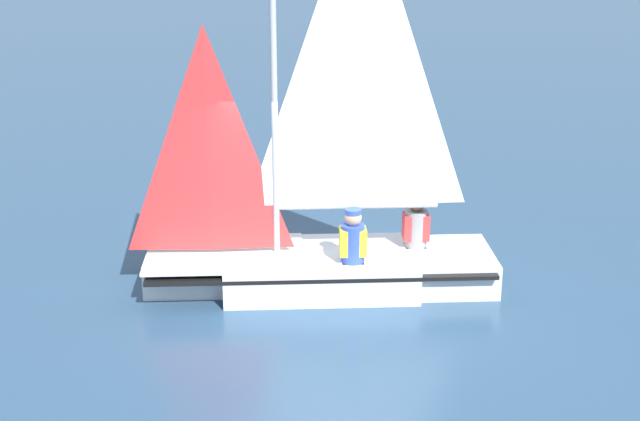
% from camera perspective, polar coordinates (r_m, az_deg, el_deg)
% --- Properties ---
extents(ground_plane, '(260.00, 260.00, 0.00)m').
position_cam_1_polar(ground_plane, '(11.90, -0.00, -4.80)').
color(ground_plane, '#2D4C6B').
extents(sailboat_main, '(1.53, 4.67, 5.29)m').
position_cam_1_polar(sailboat_main, '(11.64, 0.13, -1.67)').
color(sailboat_main, silver).
rests_on(sailboat_main, ground_plane).
extents(sailor_helm, '(0.30, 0.34, 1.16)m').
position_cam_1_polar(sailor_helm, '(11.42, 2.11, -2.44)').
color(sailor_helm, black).
rests_on(sailor_helm, ground_plane).
extents(sailor_crew, '(0.30, 0.34, 1.16)m').
position_cam_1_polar(sailor_crew, '(11.99, 6.14, -1.46)').
color(sailor_crew, black).
rests_on(sailor_crew, ground_plane).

